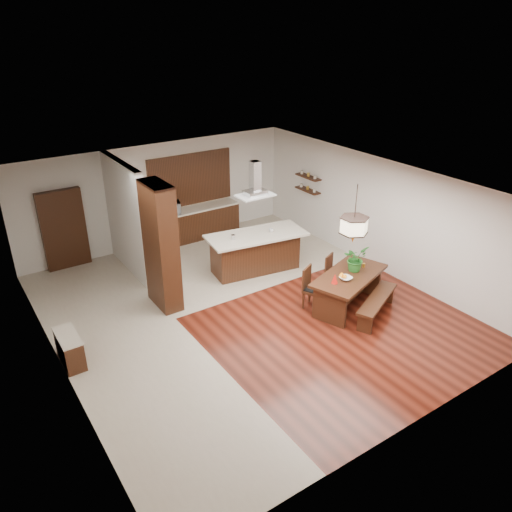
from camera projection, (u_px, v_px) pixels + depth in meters
room_shell at (244, 225)px, 10.43m from camera, size 9.00×9.04×2.92m
tile_hallway at (129, 349)px, 9.94m from camera, size 2.50×9.00×0.01m
tile_kitchen at (234, 256)px, 13.82m from camera, size 5.50×4.00×0.01m
soffit_band at (244, 187)px, 10.07m from camera, size 8.00×9.00×0.02m
partition_pier at (161, 247)px, 10.89m from camera, size 0.45×1.00×2.90m
partition_stub at (126, 218)px, 12.46m from camera, size 0.18×2.40×2.90m
hallway_console at (70, 349)px, 9.42m from camera, size 0.37×0.88×0.63m
hallway_doorway at (64, 230)px, 12.80m from camera, size 1.10×0.20×2.10m
rear_counter at (197, 223)px, 14.76m from camera, size 2.60×0.62×0.95m
kitchen_window at (190, 179)px, 14.40m from camera, size 2.60×0.08×1.50m
shelf_lower at (308, 190)px, 14.61m from camera, size 0.26×0.90×0.04m
shelf_upper at (308, 177)px, 14.43m from camera, size 0.26×0.90×0.04m
dining_table at (349, 283)px, 11.17m from camera, size 2.17×1.57×0.82m
dining_bench at (376, 307)px, 10.95m from camera, size 1.67×1.04×0.47m
dining_chair_left at (314, 288)px, 11.19m from camera, size 0.58×0.58×0.97m
dining_chair_right at (335, 274)px, 11.91m from camera, size 0.52×0.52×0.89m
pendant_lantern at (355, 214)px, 10.46m from camera, size 0.64×0.64×1.31m
foliage_plant at (355, 259)px, 11.14m from camera, size 0.60×0.54×0.58m
fruit_bowl at (346, 278)px, 10.84m from camera, size 0.29×0.29×0.06m
napkin_cone at (335, 279)px, 10.67m from camera, size 0.18×0.18×0.22m
gold_ornament at (364, 265)px, 11.38m from camera, size 0.08×0.08×0.09m
kitchen_island at (255, 252)px, 12.83m from camera, size 2.64×1.45×1.04m
range_hood at (255, 179)px, 11.99m from camera, size 0.90×0.55×0.87m
island_cup at (271, 230)px, 12.69m from camera, size 0.14×0.14×0.09m
microwave at (170, 208)px, 14.06m from camera, size 0.69×0.56×0.33m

